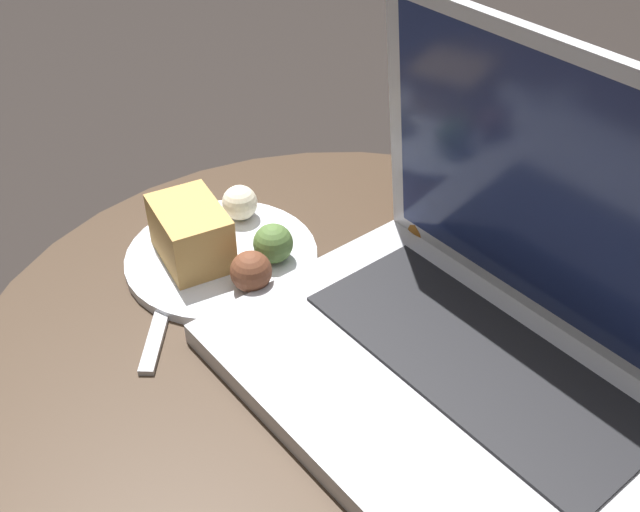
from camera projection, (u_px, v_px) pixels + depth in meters
The scene contains 5 objects.
table at pixel (346, 468), 0.68m from camera, with size 0.61×0.61×0.52m.
laptop at pixel (482, 328), 0.53m from camera, with size 0.38×0.31×0.25m.
beer_glass at pixel (447, 146), 0.64m from camera, with size 0.07×0.07×0.19m.
snack_plate at pixel (219, 245), 0.66m from camera, with size 0.17×0.17×0.06m.
fork at pixel (172, 280), 0.65m from camera, with size 0.13×0.16×0.00m.
Camera 1 is at (0.24, -0.34, 0.94)m, focal length 42.00 mm.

